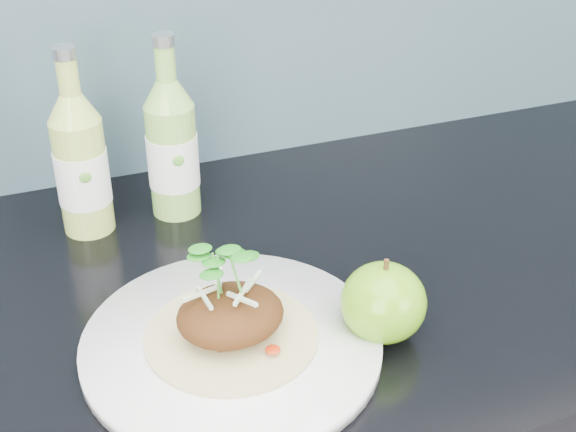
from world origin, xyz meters
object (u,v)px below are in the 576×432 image
cider_bottle_right (172,148)px  dinner_plate (232,344)px  cider_bottle_left (81,164)px  green_apple (383,302)px

cider_bottle_right → dinner_plate: bearing=-114.5°
dinner_plate → cider_bottle_left: (-0.09, 0.27, 0.08)m
green_apple → cider_bottle_left: 0.39m
green_apple → cider_bottle_right: size_ratio=0.44×
dinner_plate → green_apple: (0.14, -0.03, 0.03)m
green_apple → cider_bottle_left: cider_bottle_left is taller
dinner_plate → cider_bottle_left: cider_bottle_left is taller
dinner_plate → cider_bottle_right: cider_bottle_right is taller
cider_bottle_left → cider_bottle_right: same height
cider_bottle_left → dinner_plate: bearing=-86.5°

